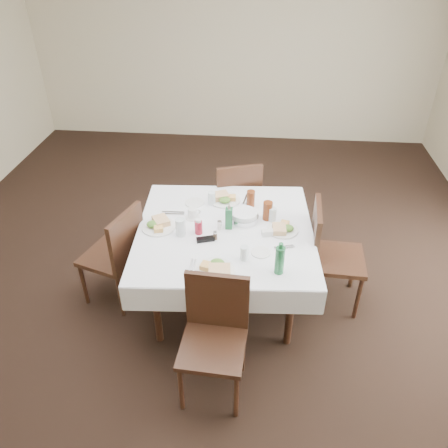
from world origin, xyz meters
name	(u,v)px	position (x,y,z in m)	size (l,w,h in m)	color
ground_plane	(206,280)	(0.00, 0.00, 0.00)	(7.00, 7.00, 0.00)	black
room_shell	(200,109)	(0.00, 0.00, 1.71)	(6.04, 7.04, 2.80)	beige
dining_table	(225,236)	(0.20, -0.20, 0.69)	(1.55, 1.55, 0.76)	black
chair_north	(237,198)	(0.25, 0.67, 0.55)	(0.57, 0.57, 0.95)	black
chair_south	(215,329)	(0.21, -1.09, 0.54)	(0.47, 0.47, 0.94)	black
chair_east	(327,250)	(1.07, -0.15, 0.56)	(0.49, 0.49, 0.98)	black
chair_west	(119,251)	(-0.70, -0.30, 0.54)	(0.57, 0.57, 0.95)	black
meal_north	(224,198)	(0.16, 0.24, 0.79)	(0.28, 0.28, 0.06)	white
meal_south	(216,269)	(0.19, -0.75, 0.79)	(0.30, 0.30, 0.07)	white
meal_east	(283,229)	(0.68, -0.18, 0.78)	(0.26, 0.26, 0.06)	white
meal_west	(158,225)	(-0.35, -0.22, 0.79)	(0.28, 0.28, 0.06)	white
side_plate_a	(194,203)	(-0.11, 0.18, 0.77)	(0.17, 0.17, 0.01)	white
side_plate_b	(261,252)	(0.51, -0.50, 0.77)	(0.15, 0.15, 0.01)	white
water_n	(212,198)	(0.05, 0.18, 0.82)	(0.07, 0.07, 0.12)	silver
water_s	(244,253)	(0.38, -0.58, 0.82)	(0.06, 0.06, 0.12)	silver
water_e	(272,214)	(0.59, -0.04, 0.82)	(0.07, 0.07, 0.12)	silver
water_w	(181,227)	(-0.15, -0.31, 0.84)	(0.08, 0.08, 0.15)	silver
iced_tea_a	(251,199)	(0.40, 0.18, 0.84)	(0.07, 0.07, 0.15)	#672D12
iced_tea_b	(268,211)	(0.55, -0.02, 0.85)	(0.08, 0.08, 0.17)	#672D12
bread_basket	(244,216)	(0.36, -0.05, 0.80)	(0.25, 0.25, 0.08)	silver
oil_cruet_dark	(228,218)	(0.23, -0.17, 0.85)	(0.05, 0.05, 0.21)	black
oil_cruet_green	(229,217)	(0.24, -0.18, 0.87)	(0.06, 0.06, 0.24)	#1F6A39
ketchup_bottle	(199,227)	(0.00, -0.28, 0.83)	(0.06, 0.06, 0.13)	#AC1E32
salt_shaker	(219,225)	(0.16, -0.21, 0.80)	(0.04, 0.04, 0.08)	white
pepper_shaker	(215,236)	(0.14, -0.35, 0.80)	(0.03, 0.03, 0.07)	#3E2B1F
coffee_mug	(193,214)	(-0.09, -0.06, 0.80)	(0.13, 0.12, 0.09)	white
sunglasses	(205,239)	(0.06, -0.38, 0.78)	(0.15, 0.09, 0.03)	black
green_bottle	(280,260)	(0.64, -0.71, 0.88)	(0.07, 0.07, 0.26)	#1F6A39
sugar_caddy	(268,233)	(0.56, -0.26, 0.79)	(0.10, 0.07, 0.05)	white
cutlery_n	(247,199)	(0.36, 0.28, 0.77)	(0.07, 0.19, 0.01)	silver
cutlery_s	(193,266)	(0.01, -0.70, 0.77)	(0.04, 0.16, 0.01)	silver
cutlery_e	(284,247)	(0.69, -0.41, 0.77)	(0.17, 0.09, 0.01)	silver
cutlery_w	(173,213)	(-0.27, -0.01, 0.77)	(0.20, 0.06, 0.01)	silver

